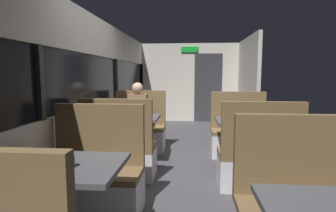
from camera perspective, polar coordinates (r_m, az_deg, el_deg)
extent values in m
cube|color=#423F44|center=(4.26, 3.76, -12.85)|extent=(3.30, 9.20, 0.02)
cube|color=beige|center=(4.39, -15.56, -5.89)|extent=(0.08, 8.40, 0.95)
cube|color=beige|center=(4.33, -16.21, 14.22)|extent=(0.08, 8.40, 0.60)
cube|color=black|center=(4.30, -16.04, 5.26)|extent=(0.03, 8.40, 0.75)
cube|color=#2D2D30|center=(3.02, -25.06, 4.38)|extent=(0.06, 0.08, 0.75)
cube|color=#2D2D30|center=(5.62, -10.62, 5.68)|extent=(0.06, 0.08, 0.75)
cube|color=#2D2D30|center=(8.35, -5.45, 6.07)|extent=(0.06, 0.08, 0.75)
cube|color=beige|center=(8.22, 4.46, 4.85)|extent=(2.90, 0.08, 2.30)
cube|color=#333338|center=(8.19, 8.31, 3.74)|extent=(0.80, 0.04, 2.00)
cube|color=green|center=(8.18, 4.52, 11.64)|extent=(0.50, 0.03, 0.16)
cube|color=beige|center=(7.15, 16.10, 4.33)|extent=(0.08, 2.40, 2.30)
cube|color=#4C4C51|center=(2.26, -21.18, -11.64)|extent=(0.90, 0.70, 0.04)
cube|color=silver|center=(3.02, -14.96, -17.38)|extent=(0.95, 0.50, 0.39)
cube|color=brown|center=(2.93, -15.10, -13.36)|extent=(0.95, 0.50, 0.06)
cube|color=brown|center=(3.02, -13.94, -5.70)|extent=(0.95, 0.08, 0.65)
cylinder|color=#9E9EA3|center=(4.49, -7.70, -7.06)|extent=(0.10, 0.10, 0.70)
cube|color=#4C4C51|center=(4.42, -7.78, -2.39)|extent=(0.90, 0.70, 0.04)
cube|color=silver|center=(3.92, -9.82, -11.52)|extent=(0.95, 0.50, 0.39)
cube|color=brown|center=(3.86, -9.89, -8.34)|extent=(0.95, 0.50, 0.06)
cube|color=brown|center=(3.58, -10.86, -3.70)|extent=(0.95, 0.08, 0.65)
cube|color=silver|center=(5.16, -6.06, -7.01)|extent=(0.95, 0.50, 0.39)
cube|color=brown|center=(5.11, -6.09, -4.55)|extent=(0.95, 0.50, 0.06)
cube|color=brown|center=(5.26, -5.70, -0.31)|extent=(0.95, 0.08, 0.65)
cube|color=brown|center=(2.36, 26.22, -18.90)|extent=(0.95, 0.50, 0.06)
cube|color=brown|center=(2.43, 24.86, -9.22)|extent=(0.95, 0.08, 0.65)
cylinder|color=#9E9EA3|center=(4.27, 16.02, -7.98)|extent=(0.10, 0.10, 0.70)
cube|color=#4C4C51|center=(4.20, 16.19, -3.09)|extent=(0.90, 0.70, 0.04)
cube|color=silver|center=(3.70, 17.93, -12.87)|extent=(0.95, 0.50, 0.39)
cube|color=brown|center=(3.63, 18.06, -9.52)|extent=(0.95, 0.50, 0.06)
cube|color=brown|center=(3.35, 19.09, -4.67)|extent=(0.95, 0.08, 0.65)
cube|color=silver|center=(4.94, 14.50, -7.80)|extent=(0.95, 0.50, 0.39)
cube|color=brown|center=(4.89, 14.58, -5.25)|extent=(0.95, 0.50, 0.06)
cube|color=brown|center=(5.03, 14.30, -0.80)|extent=(0.95, 0.08, 0.65)
cube|color=#26262D|center=(5.15, -6.07, -6.68)|extent=(0.30, 0.36, 0.45)
cube|color=#8C664C|center=(5.01, -6.25, -0.96)|extent=(0.34, 0.22, 0.60)
sphere|color=tan|center=(4.95, -6.36, 3.72)|extent=(0.20, 0.20, 0.20)
cylinder|color=#8C664C|center=(4.87, -8.97, -0.97)|extent=(0.07, 0.28, 0.07)
cylinder|color=#8C664C|center=(4.79, -4.32, -1.04)|extent=(0.07, 0.28, 0.07)
cylinder|color=#26598C|center=(2.15, -19.74, -10.76)|extent=(0.07, 0.07, 0.09)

